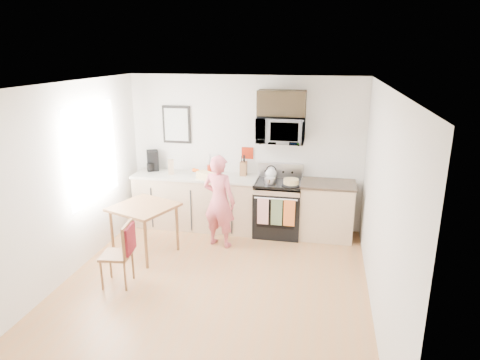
% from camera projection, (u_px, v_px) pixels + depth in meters
% --- Properties ---
extents(floor, '(4.60, 4.60, 0.00)m').
position_uv_depth(floor, '(211.00, 290.00, 5.55)').
color(floor, '#B07544').
rests_on(floor, ground).
extents(back_wall, '(4.00, 0.04, 2.60)m').
position_uv_depth(back_wall, '(245.00, 153.00, 7.32)').
color(back_wall, white).
rests_on(back_wall, floor).
extents(front_wall, '(4.00, 0.04, 2.60)m').
position_uv_depth(front_wall, '(123.00, 300.00, 3.01)').
color(front_wall, white).
rests_on(front_wall, floor).
extents(left_wall, '(0.04, 4.60, 2.60)m').
position_uv_depth(left_wall, '(60.00, 186.00, 5.55)').
color(left_wall, white).
rests_on(left_wall, floor).
extents(right_wall, '(0.04, 4.60, 2.60)m').
position_uv_depth(right_wall, '(381.00, 207.00, 4.79)').
color(right_wall, white).
rests_on(right_wall, floor).
extents(ceiling, '(4.00, 4.60, 0.04)m').
position_uv_depth(ceiling, '(207.00, 86.00, 4.79)').
color(ceiling, white).
rests_on(ceiling, back_wall).
extents(window, '(0.06, 1.40, 1.50)m').
position_uv_depth(window, '(93.00, 153.00, 6.22)').
color(window, silver).
rests_on(window, left_wall).
extents(cabinet_left, '(2.10, 0.60, 0.90)m').
position_uv_depth(cabinet_left, '(196.00, 202.00, 7.44)').
color(cabinet_left, tan).
rests_on(cabinet_left, floor).
extents(countertop_left, '(2.14, 0.64, 0.04)m').
position_uv_depth(countertop_left, '(195.00, 176.00, 7.31)').
color(countertop_left, beige).
rests_on(countertop_left, cabinet_left).
extents(cabinet_right, '(0.84, 0.60, 0.90)m').
position_uv_depth(cabinet_right, '(327.00, 211.00, 7.02)').
color(cabinet_right, tan).
rests_on(cabinet_right, floor).
extents(countertop_right, '(0.88, 0.64, 0.04)m').
position_uv_depth(countertop_right, '(328.00, 184.00, 6.88)').
color(countertop_right, black).
rests_on(countertop_right, cabinet_right).
extents(range, '(0.76, 0.70, 1.16)m').
position_uv_depth(range, '(278.00, 209.00, 7.15)').
color(range, black).
rests_on(range, floor).
extents(microwave, '(0.76, 0.51, 0.42)m').
position_uv_depth(microwave, '(281.00, 130.00, 6.87)').
color(microwave, silver).
rests_on(microwave, back_wall).
extents(upper_cabinet, '(0.76, 0.35, 0.40)m').
position_uv_depth(upper_cabinet, '(282.00, 103.00, 6.79)').
color(upper_cabinet, black).
rests_on(upper_cabinet, back_wall).
extents(wall_art, '(0.50, 0.04, 0.65)m').
position_uv_depth(wall_art, '(177.00, 125.00, 7.40)').
color(wall_art, black).
rests_on(wall_art, back_wall).
extents(wall_trivet, '(0.20, 0.02, 0.20)m').
position_uv_depth(wall_trivet, '(247.00, 153.00, 7.30)').
color(wall_trivet, '#A1230D').
rests_on(wall_trivet, back_wall).
extents(person, '(0.61, 0.48, 1.48)m').
position_uv_depth(person, '(219.00, 201.00, 6.63)').
color(person, '#B6323C').
rests_on(person, floor).
extents(dining_table, '(0.92, 0.92, 0.77)m').
position_uv_depth(dining_table, '(144.00, 211.00, 6.36)').
color(dining_table, brown).
rests_on(dining_table, floor).
extents(chair, '(0.45, 0.41, 0.87)m').
position_uv_depth(chair, '(125.00, 246.00, 5.52)').
color(chair, brown).
rests_on(chair, floor).
extents(knife_block, '(0.11, 0.15, 0.24)m').
position_uv_depth(knife_block, '(243.00, 168.00, 7.26)').
color(knife_block, brown).
rests_on(knife_block, countertop_left).
extents(utensil_crock, '(0.11, 0.11, 0.34)m').
position_uv_depth(utensil_crock, '(210.00, 165.00, 7.40)').
color(utensil_crock, '#A1230D').
rests_on(utensil_crock, countertop_left).
extents(fruit_bowl, '(0.21, 0.21, 0.09)m').
position_uv_depth(fruit_bowl, '(196.00, 171.00, 7.38)').
color(fruit_bowl, white).
rests_on(fruit_bowl, countertop_left).
extents(milk_carton, '(0.12, 0.12, 0.25)m').
position_uv_depth(milk_carton, '(171.00, 167.00, 7.33)').
color(milk_carton, tan).
rests_on(milk_carton, countertop_left).
extents(coffee_maker, '(0.28, 0.32, 0.35)m').
position_uv_depth(coffee_maker, '(152.00, 161.00, 7.55)').
color(coffee_maker, black).
rests_on(coffee_maker, countertop_left).
extents(bread_bag, '(0.37, 0.32, 0.12)m').
position_uv_depth(bread_bag, '(206.00, 176.00, 7.03)').
color(bread_bag, '#E3C677').
rests_on(bread_bag, countertop_left).
extents(cake, '(0.30, 0.30, 0.10)m').
position_uv_depth(cake, '(291.00, 182.00, 6.80)').
color(cake, black).
rests_on(cake, range).
extents(kettle, '(0.19, 0.19, 0.24)m').
position_uv_depth(kettle, '(271.00, 173.00, 7.08)').
color(kettle, white).
rests_on(kettle, range).
extents(pot, '(0.18, 0.30, 0.09)m').
position_uv_depth(pot, '(270.00, 181.00, 6.88)').
color(pot, silver).
rests_on(pot, range).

